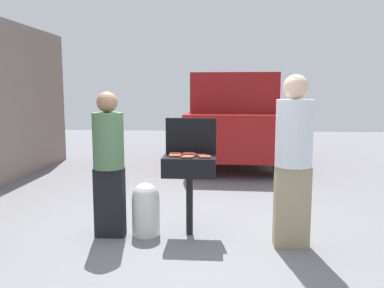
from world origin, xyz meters
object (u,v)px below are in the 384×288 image
Objects in this scene: hot_dog_1 at (175,156)px; hot_dog_7 at (184,155)px; hot_dog_3 at (200,155)px; hot_dog_4 at (204,156)px; person_right at (293,155)px; hot_dog_5 at (189,156)px; hot_dog_10 at (187,157)px; bbq_grill at (190,168)px; hot_dog_6 at (175,155)px; hot_dog_2 at (191,154)px; parked_minivan at (234,118)px; person_left at (109,159)px; hot_dog_9 at (206,157)px; hot_dog_8 at (175,154)px; propane_tank at (146,208)px; hot_dog_0 at (189,153)px.

hot_dog_1 is 1.00× the size of hot_dog_7.
hot_dog_3 and hot_dog_7 have the same top height.
person_right reaches higher than hot_dog_4.
person_right is (1.27, -0.19, 0.06)m from hot_dog_1.
hot_dog_5 is 0.07× the size of person_right.
hot_dog_5 is 0.07m from hot_dog_10.
bbq_grill is 0.19m from hot_dog_5.
hot_dog_6 is at bearing -171.08° from hot_dog_3.
hot_dog_2 is at bearing -27.07° from person_right.
parked_minivan reaches higher than hot_dog_3.
hot_dog_6 and hot_dog_7 have the same top height.
bbq_grill is 1.17m from person_right.
person_left reaches higher than hot_dog_6.
hot_dog_3 is 1.00× the size of hot_dog_4.
hot_dog_9 is 1.00× the size of hot_dog_10.
hot_dog_7 is at bearing -24.35° from person_right.
person_left is at bearing -178.39° from hot_dog_4.
hot_dog_3 is at bearing -15.46° from hot_dog_8.
person_left is at bearing -169.22° from hot_dog_2.
hot_dog_10 is at bearing -15.57° from person_left.
parked_minivan reaches higher than hot_dog_7.
parked_minivan is (1.17, 4.93, 0.70)m from propane_tank.
hot_dog_2 and hot_dog_7 have the same top height.
hot_dog_3 is 0.16m from hot_dog_9.
hot_dog_7 is 1.00× the size of hot_dog_8.
hot_dog_3 is at bearing -5.22° from hot_dog_7.
person_right is at bearing -9.27° from hot_dog_5.
bbq_grill is at bearing 144.06° from hot_dog_9.
hot_dog_4 and hot_dog_5 have the same top height.
hot_dog_6 is 1.31m from person_right.
hot_dog_6 is 0.07× the size of person_right.
person_right is at bearing -5.90° from hot_dog_10.
hot_dog_2 is at bearing 154.09° from hot_dog_3.
hot_dog_1 is 0.22m from hot_dog_2.
person_left reaches higher than hot_dog_1.
hot_dog_6 is 0.75m from person_left.
hot_dog_0 is 0.22m from hot_dog_6.
hot_dog_6 is at bearing 165.02° from hot_dog_9.
person_left is 0.37× the size of parked_minivan.
hot_dog_5 is 0.80m from propane_tank.
hot_dog_2 and hot_dog_5 have the same top height.
hot_dog_8 and hot_dog_9 have the same top height.
hot_dog_0 and hot_dog_9 have the same top height.
hot_dog_9 is at bearing -32.00° from hot_dog_7.
hot_dog_5 is (-0.12, -0.10, 0.00)m from hot_dog_3.
propane_tank is at bearing -167.52° from hot_dog_2.
hot_dog_6 is (-0.29, -0.05, 0.00)m from hot_dog_3.
hot_dog_4 is 0.06m from hot_dog_9.
hot_dog_4 is (0.19, -0.21, 0.00)m from hot_dog_0.
hot_dog_6 and hot_dog_10 have the same top height.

